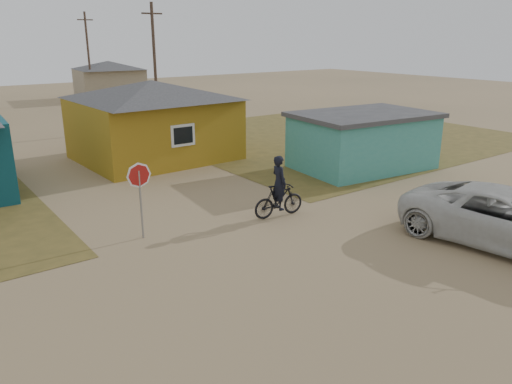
% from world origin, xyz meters
% --- Properties ---
extents(ground, '(120.00, 120.00, 0.00)m').
position_xyz_m(ground, '(0.00, 0.00, 0.00)').
color(ground, '#927954').
extents(grass_ne, '(20.00, 18.00, 0.00)m').
position_xyz_m(grass_ne, '(14.00, 13.00, 0.01)').
color(grass_ne, brown).
rests_on(grass_ne, ground).
extents(house_yellow, '(7.72, 6.76, 3.90)m').
position_xyz_m(house_yellow, '(2.50, 14.00, 2.00)').
color(house_yellow, '#9A7417').
rests_on(house_yellow, ground).
extents(shed_turquoise, '(6.71, 4.93, 2.60)m').
position_xyz_m(shed_turquoise, '(9.50, 6.50, 1.31)').
color(shed_turquoise, teal).
rests_on(shed_turquoise, ground).
extents(house_beige_east, '(6.95, 6.05, 3.60)m').
position_xyz_m(house_beige_east, '(10.00, 40.00, 1.86)').
color(house_beige_east, gray).
rests_on(house_beige_east, ground).
extents(utility_pole_near, '(1.40, 0.20, 8.00)m').
position_xyz_m(utility_pole_near, '(6.50, 22.00, 4.14)').
color(utility_pole_near, '#46352A').
rests_on(utility_pole_near, ground).
extents(utility_pole_far, '(1.40, 0.20, 8.00)m').
position_xyz_m(utility_pole_far, '(7.50, 38.00, 4.14)').
color(utility_pole_far, '#46352A').
rests_on(utility_pole_far, ground).
extents(stop_sign, '(0.74, 0.32, 2.40)m').
position_xyz_m(stop_sign, '(-2.39, 4.59, 1.77)').
color(stop_sign, gray).
rests_on(stop_sign, ground).
extents(cyclist, '(1.95, 0.76, 2.15)m').
position_xyz_m(cyclist, '(2.19, 3.62, 0.78)').
color(cyclist, black).
rests_on(cyclist, ground).
extents(vehicle, '(3.72, 6.44, 1.69)m').
position_xyz_m(vehicle, '(6.04, -2.32, 0.84)').
color(vehicle, silver).
rests_on(vehicle, ground).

